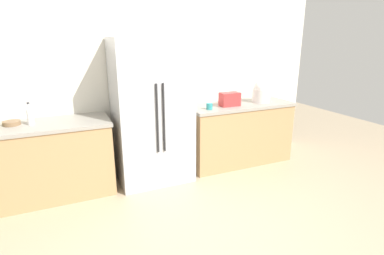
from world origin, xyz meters
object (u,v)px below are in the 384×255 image
(refrigerator, at_px, (152,112))
(bottle_a, at_px, (30,116))
(toaster, at_px, (230,99))
(cup_a, at_px, (209,106))
(bowl_b, at_px, (12,123))
(rice_cooker, at_px, (261,92))

(refrigerator, distance_m, bottle_a, 1.36)
(toaster, height_order, bottle_a, bottle_a)
(toaster, xyz_separation_m, cup_a, (-0.36, -0.08, -0.05))
(cup_a, height_order, bowl_b, cup_a)
(rice_cooker, bearing_deg, bowl_b, 178.26)
(toaster, bearing_deg, bottle_a, 178.52)
(bottle_a, bearing_deg, bowl_b, 159.34)
(rice_cooker, bearing_deg, refrigerator, -179.73)
(refrigerator, xyz_separation_m, rice_cooker, (1.68, 0.01, 0.13))
(toaster, distance_m, bottle_a, 2.48)
(refrigerator, relative_size, bottle_a, 7.20)
(toaster, relative_size, cup_a, 3.23)
(refrigerator, height_order, bowl_b, refrigerator)
(refrigerator, distance_m, rice_cooker, 1.68)
(refrigerator, distance_m, toaster, 1.12)
(rice_cooker, xyz_separation_m, bottle_a, (-3.04, 0.02, -0.05))
(toaster, xyz_separation_m, rice_cooker, (0.56, 0.04, 0.05))
(rice_cooker, height_order, bottle_a, rice_cooker)
(rice_cooker, distance_m, cup_a, 0.93)
(cup_a, bearing_deg, bottle_a, 176.21)
(rice_cooker, xyz_separation_m, cup_a, (-0.92, -0.12, -0.11))
(refrigerator, height_order, rice_cooker, refrigerator)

